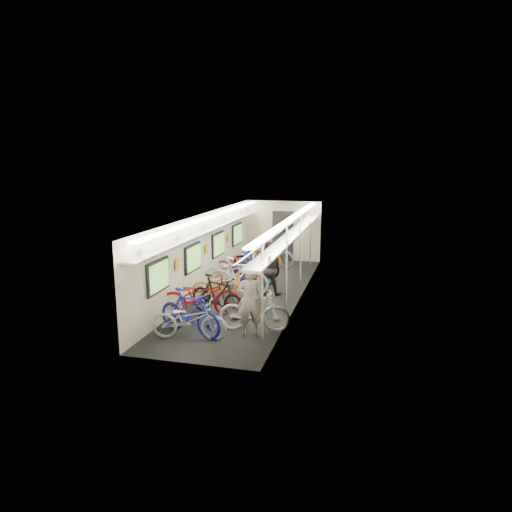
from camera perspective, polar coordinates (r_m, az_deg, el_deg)
The scene contains 17 objects.
train_car_shell at distance 14.28m, azimuth -1.27°, elevation 2.54°, with size 10.00×10.00×10.00m.
bicycle_0 at distance 10.44m, azimuth -8.37°, elevation -7.89°, with size 0.61×1.74×0.92m, color #AAA9AE.
bicycle_1 at distance 10.66m, azimuth -8.30°, elevation -7.01°, with size 0.51×1.80×1.08m, color #1B1FA4.
bicycle_2 at distance 11.83m, azimuth -7.02°, elevation -5.01°, with size 0.73×2.10×1.10m, color maroon.
bicycle_3 at distance 11.84m, azimuth -4.86°, elevation -4.99°, with size 0.51×1.80×1.08m, color black.
bicycle_4 at distance 13.06m, azimuth -4.20°, elevation -3.73°, with size 0.62×1.77×0.93m, color orange.
bicycle_5 at distance 13.72m, azimuth -2.18°, elevation -2.52°, with size 0.53×1.87×1.13m, color silver.
bicycle_6 at distance 14.29m, azimuth -2.46°, elevation -2.04°, with size 0.71×2.05×1.08m, color #B3B4B8.
bicycle_7 at distance 14.84m, azimuth -0.54°, elevation -1.53°, with size 0.50×1.77×1.07m, color navy.
bicycle_8 at distance 15.40m, azimuth -1.77°, elevation -1.10°, with size 0.69×1.97×1.03m, color maroon.
bicycle_9 at distance 15.71m, azimuth -0.05°, elevation -0.66°, with size 0.53×1.88×1.13m, color black.
bicycle_10 at distance 16.73m, azimuth 0.02°, elevation -0.14°, with size 0.66×1.89×0.99m, color orange.
bicycle_11 at distance 10.78m, azimuth -0.23°, elevation -6.85°, with size 0.48×1.69×1.02m, color #BAB9BC.
bicycle_12 at distance 17.33m, azimuth 1.88°, elevation 0.29°, with size 0.66×1.89×0.99m, color slate.
passenger_near at distance 10.43m, azimuth -0.83°, elevation -5.65°, with size 0.60×0.40×1.65m, color gray.
passenger_mid at distance 13.64m, azimuth 1.60°, elevation -1.51°, with size 0.79×0.62×1.63m, color black.
backpack at distance 10.39m, azimuth -0.59°, elevation -3.11°, with size 0.26×0.14×0.38m, color red.
Camera 1 is at (3.42, -12.86, 3.95)m, focal length 32.00 mm.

